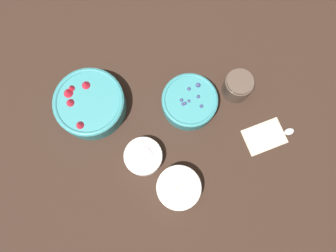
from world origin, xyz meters
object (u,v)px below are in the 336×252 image
object	(u,v)px
bowl_bananas	(179,188)
jar_chocolate	(237,86)
bowl_strawberries	(90,104)
bowl_cream	(143,156)
bowl_blueberries	(189,102)

from	to	relation	value
bowl_bananas	jar_chocolate	size ratio (longest dim) A/B	1.47
bowl_strawberries	bowl_cream	bearing A→B (deg)	-78.04
bowl_strawberries	bowl_blueberries	bearing A→B (deg)	-32.36
bowl_strawberries	bowl_bananas	distance (m)	0.39
bowl_bananas	bowl_strawberries	bearing A→B (deg)	102.95
bowl_bananas	jar_chocolate	xyz separation A→B (m)	(0.34, 0.16, 0.01)
bowl_strawberries	bowl_blueberries	world-z (taller)	bowl_strawberries
bowl_strawberries	bowl_bananas	size ratio (longest dim) A/B	1.66
bowl_bananas	jar_chocolate	distance (m)	0.38
bowl_blueberries	jar_chocolate	world-z (taller)	jar_chocolate
bowl_cream	jar_chocolate	bearing A→B (deg)	2.95
bowl_strawberries	bowl_cream	size ratio (longest dim) A/B	1.89
bowl_cream	bowl_strawberries	bearing A→B (deg)	101.96
jar_chocolate	bowl_strawberries	bearing A→B (deg)	153.10
bowl_blueberries	jar_chocolate	xyz separation A→B (m)	(0.16, -0.05, 0.01)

